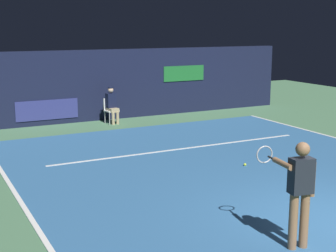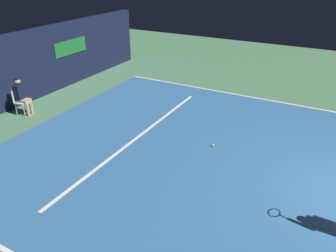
# 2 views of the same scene
# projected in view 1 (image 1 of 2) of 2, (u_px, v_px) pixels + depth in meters

# --- Properties ---
(ground_plane) EXTENTS (29.60, 29.60, 0.00)m
(ground_plane) POSITION_uv_depth(u_px,v_px,m) (217.00, 165.00, 12.44)
(ground_plane) COLOR #4C7A56
(court_surface) EXTENTS (10.00, 10.39, 0.01)m
(court_surface) POSITION_uv_depth(u_px,v_px,m) (217.00, 165.00, 12.44)
(court_surface) COLOR #336699
(court_surface) RESTS_ON ground
(line_sideline_right) EXTENTS (0.10, 10.39, 0.01)m
(line_sideline_right) POSITION_uv_depth(u_px,v_px,m) (16.00, 194.00, 10.22)
(line_sideline_right) COLOR white
(line_sideline_right) RESTS_ON court_surface
(line_service) EXTENTS (7.80, 0.10, 0.01)m
(line_service) POSITION_uv_depth(u_px,v_px,m) (182.00, 149.00, 14.02)
(line_service) COLOR white
(line_service) RESTS_ON court_surface
(back_wall) EXTENTS (14.67, 0.33, 2.60)m
(back_wall) POSITION_uv_depth(u_px,v_px,m) (113.00, 84.00, 18.44)
(back_wall) COLOR #141933
(back_wall) RESTS_ON ground
(tennis_player) EXTENTS (0.51, 1.00, 1.73)m
(tennis_player) POSITION_uv_depth(u_px,v_px,m) (299.00, 188.00, 7.61)
(tennis_player) COLOR #8C6647
(tennis_player) RESTS_ON ground
(line_judge_on_chair) EXTENTS (0.49, 0.57, 1.32)m
(line_judge_on_chair) POSITION_uv_depth(u_px,v_px,m) (112.00, 105.00, 17.61)
(line_judge_on_chair) COLOR white
(line_judge_on_chair) RESTS_ON ground
(tennis_ball) EXTENTS (0.07, 0.07, 0.07)m
(tennis_ball) POSITION_uv_depth(u_px,v_px,m) (245.00, 165.00, 12.31)
(tennis_ball) COLOR #CCE033
(tennis_ball) RESTS_ON court_surface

